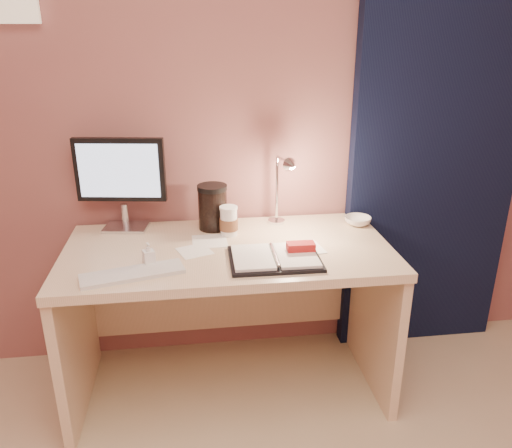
{
  "coord_description": "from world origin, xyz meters",
  "views": [
    {
      "loc": [
        -0.14,
        -0.58,
        1.6
      ],
      "look_at": [
        0.11,
        1.33,
        0.85
      ],
      "focal_mm": 35.0,
      "sensor_mm": 36.0,
      "label": 1
    }
  ],
  "objects": [
    {
      "name": "paper_c",
      "position": [
        -0.14,
        1.35,
        0.73
      ],
      "size": [
        0.17,
        0.17,
        0.0
      ],
      "primitive_type": "cube",
      "rotation": [
        0.0,
        0.0,
        0.35
      ],
      "color": "white",
      "rests_on": "desk"
    },
    {
      "name": "paper_b",
      "position": [
        0.32,
        1.32,
        0.73
      ],
      "size": [
        0.18,
        0.18,
        0.0
      ],
      "primitive_type": "cube",
      "rotation": [
        0.0,
        0.0,
        0.17
      ],
      "color": "white",
      "rests_on": "desk"
    },
    {
      "name": "desk_lamp",
      "position": [
        0.23,
        1.56,
        0.95
      ],
      "size": [
        0.12,
        0.21,
        0.35
      ],
      "rotation": [
        0.0,
        0.0,
        0.29
      ],
      "color": "silver",
      "rests_on": "desk"
    },
    {
      "name": "lotion_bottle",
      "position": [
        -0.32,
        1.24,
        0.78
      ],
      "size": [
        0.06,
        0.06,
        0.1
      ],
      "primitive_type": "imported",
      "rotation": [
        0.0,
        0.0,
        0.37
      ],
      "color": "white",
      "rests_on": "desk"
    },
    {
      "name": "bowl",
      "position": [
        0.64,
        1.57,
        0.75
      ],
      "size": [
        0.14,
        0.14,
        0.04
      ],
      "primitive_type": "imported",
      "rotation": [
        0.0,
        0.0,
        -0.09
      ],
      "color": "silver",
      "rests_on": "desk"
    },
    {
      "name": "dark_jar",
      "position": [
        -0.05,
        1.61,
        0.82
      ],
      "size": [
        0.13,
        0.13,
        0.19
      ],
      "primitive_type": "cylinder",
      "color": "black",
      "rests_on": "desk"
    },
    {
      "name": "room",
      "position": [
        0.95,
        1.69,
        1.14
      ],
      "size": [
        3.5,
        3.5,
        3.5
      ],
      "color": "#C6B28E",
      "rests_on": "ground"
    },
    {
      "name": "coffee_cup",
      "position": [
        0.02,
        1.52,
        0.79
      ],
      "size": [
        0.08,
        0.08,
        0.13
      ],
      "color": "white",
      "rests_on": "desk"
    },
    {
      "name": "planner",
      "position": [
        0.19,
        1.23,
        0.74
      ],
      "size": [
        0.37,
        0.28,
        0.06
      ],
      "rotation": [
        0.0,
        0.0,
        -0.01
      ],
      "color": "black",
      "rests_on": "desk"
    },
    {
      "name": "paper_a",
      "position": [
        -0.08,
        1.45,
        0.73
      ],
      "size": [
        0.16,
        0.16,
        0.0
      ],
      "primitive_type": "cube",
      "rotation": [
        0.0,
        0.0,
        0.03
      ],
      "color": "white",
      "rests_on": "desk"
    },
    {
      "name": "desk",
      "position": [
        0.0,
        1.45,
        0.5
      ],
      "size": [
        1.4,
        0.7,
        0.73
      ],
      "color": "beige",
      "rests_on": "ground"
    },
    {
      "name": "keyboard",
      "position": [
        -0.38,
        1.16,
        0.74
      ],
      "size": [
        0.4,
        0.21,
        0.02
      ],
      "primitive_type": "cube",
      "rotation": [
        0.0,
        0.0,
        0.25
      ],
      "color": "silver",
      "rests_on": "desk"
    },
    {
      "name": "monitor",
      "position": [
        -0.46,
        1.66,
        0.99
      ],
      "size": [
        0.4,
        0.17,
        0.43
      ],
      "rotation": [
        0.0,
        0.0,
        -0.15
      ],
      "color": "silver",
      "rests_on": "desk"
    }
  ]
}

